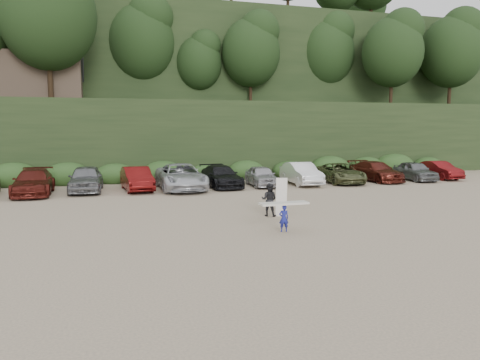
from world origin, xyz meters
name	(u,v)px	position (x,y,z in m)	size (l,w,h in m)	color
ground	(256,216)	(0.00, 0.00, 0.00)	(120.00, 120.00, 0.00)	tan
hillside_backdrop	(155,63)	(-0.26, 35.93, 11.22)	(90.00, 41.50, 28.00)	black
parked_cars	(181,177)	(-1.72, 10.00, 0.75)	(39.04, 6.09, 1.65)	#ABABB0
child_surfer	(284,212)	(0.00, -3.31, 0.78)	(1.91, 0.56, 1.14)	navy
adult_surfer	(270,199)	(0.59, -0.22, 0.76)	(1.19, 0.93, 1.76)	black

